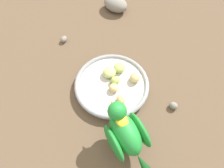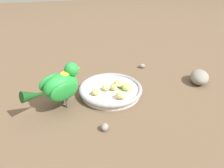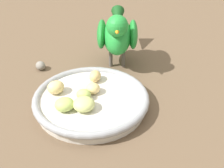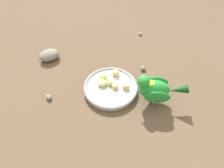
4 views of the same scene
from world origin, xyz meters
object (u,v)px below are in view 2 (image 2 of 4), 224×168
(apple_piece_1, at_px, (96,92))
(apple_piece_3, at_px, (120,83))
(rock_large, at_px, (199,77))
(apple_piece_2, at_px, (114,87))
(apple_piece_0, at_px, (127,87))
(apple_piece_5, at_px, (121,95))
(apple_piece_4, at_px, (106,88))
(pebble_1, at_px, (105,127))
(pebble_2, at_px, (142,66))
(feeding_bowl, at_px, (111,90))
(parrot, at_px, (60,85))

(apple_piece_1, distance_m, apple_piece_3, 0.09)
(apple_piece_1, distance_m, rock_large, 0.38)
(apple_piece_1, height_order, apple_piece_2, same)
(apple_piece_0, relative_size, apple_piece_3, 0.89)
(apple_piece_1, bearing_deg, apple_piece_2, 103.86)
(apple_piece_3, height_order, apple_piece_5, apple_piece_5)
(apple_piece_3, xyz_separation_m, apple_piece_4, (0.01, -0.05, -0.00))
(apple_piece_1, height_order, pebble_1, apple_piece_1)
(apple_piece_4, height_order, pebble_2, apple_piece_4)
(feeding_bowl, bearing_deg, parrot, -77.28)
(apple_piece_2, bearing_deg, apple_piece_4, -98.47)
(apple_piece_4, height_order, parrot, parrot)
(rock_large, bearing_deg, apple_piece_4, -89.87)
(apple_piece_4, relative_size, rock_large, 0.29)
(apple_piece_4, bearing_deg, apple_piece_1, -62.93)
(apple_piece_0, height_order, apple_piece_4, apple_piece_0)
(apple_piece_0, distance_m, parrot, 0.21)
(apple_piece_3, xyz_separation_m, pebble_1, (0.18, -0.09, -0.02))
(apple_piece_1, xyz_separation_m, apple_piece_3, (-0.03, 0.09, 0.00))
(apple_piece_0, relative_size, apple_piece_4, 1.30)
(apple_piece_0, distance_m, apple_piece_1, 0.10)
(apple_piece_2, relative_size, pebble_2, 1.07)
(apple_piece_2, relative_size, parrot, 0.15)
(apple_piece_2, bearing_deg, apple_piece_0, 75.51)
(apple_piece_3, distance_m, apple_piece_4, 0.05)
(rock_large, xyz_separation_m, pebble_2, (-0.17, -0.16, -0.01))
(feeding_bowl, distance_m, rock_large, 0.33)
(apple_piece_1, distance_m, apple_piece_4, 0.04)
(apple_piece_5, xyz_separation_m, rock_large, (-0.06, 0.31, -0.01))
(apple_piece_5, bearing_deg, apple_piece_4, -150.11)
(feeding_bowl, bearing_deg, apple_piece_3, 103.16)
(apple_piece_5, xyz_separation_m, pebble_2, (-0.22, 0.16, -0.02))
(apple_piece_1, bearing_deg, parrot, -84.00)
(rock_large, bearing_deg, apple_piece_2, -89.21)
(apple_piece_0, distance_m, rock_large, 0.28)
(feeding_bowl, relative_size, rock_large, 2.38)
(apple_piece_1, distance_m, apple_piece_5, 0.08)
(apple_piece_0, relative_size, apple_piece_5, 1.06)
(feeding_bowl, distance_m, pebble_1, 0.18)
(feeding_bowl, bearing_deg, pebble_2, 132.76)
(parrot, relative_size, pebble_1, 7.66)
(apple_piece_5, relative_size, pebble_2, 1.29)
(apple_piece_0, height_order, apple_piece_5, apple_piece_5)
(pebble_1, distance_m, pebble_2, 0.40)
(apple_piece_4, distance_m, parrot, 0.15)
(pebble_1, bearing_deg, feeding_bowl, 161.40)
(apple_piece_2, bearing_deg, parrot, -81.09)
(apple_piece_0, distance_m, apple_piece_5, 0.05)
(apple_piece_3, height_order, pebble_1, apple_piece_3)
(apple_piece_0, bearing_deg, apple_piece_1, -87.59)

